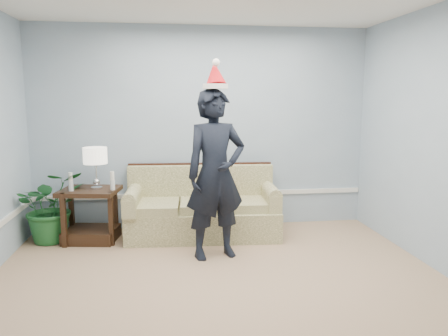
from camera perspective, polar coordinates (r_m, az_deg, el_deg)
name	(u,v)px	position (r m, az deg, el deg)	size (l,w,h in m)	color
room_shell	(229,150)	(3.43, 0.62, 2.32)	(4.54, 5.04, 2.74)	tan
wainscot_trim	(102,224)	(4.78, -15.69, -7.08)	(4.49, 4.99, 0.06)	white
sofa	(203,211)	(5.67, -2.82, -5.59)	(1.96, 0.92, 0.90)	brown
side_table	(91,221)	(5.69, -16.98, -6.58)	(0.76, 0.67, 0.66)	#332012
table_lamp	(95,157)	(5.50, -16.47, 1.34)	(0.29, 0.29, 0.51)	silver
candle_pair	(92,182)	(5.48, -16.89, -1.75)	(0.54, 0.06, 0.22)	silver
houseplant	(51,206)	(5.78, -21.64, -4.67)	(0.80, 0.69, 0.88)	#1D5C29
man	(216,175)	(4.77, -1.10, -0.86)	(0.68, 0.45, 1.86)	black
santa_hat	(215,76)	(4.71, -1.16, 11.92)	(0.31, 0.34, 0.32)	white
teddy_bear	(223,190)	(5.55, -0.07, -2.90)	(0.27, 0.28, 0.36)	white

